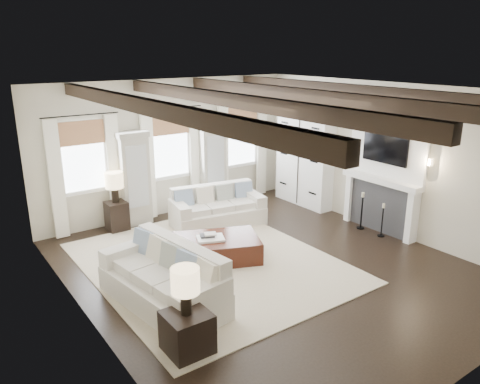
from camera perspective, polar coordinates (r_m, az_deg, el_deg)
ground at (r=8.74m, az=3.40°, el=-9.10°), size 7.50×7.50×0.00m
room_shell at (r=9.22m, az=3.74°, el=4.76°), size 6.54×7.54×3.22m
area_rug at (r=8.89m, az=-3.73°, el=-8.57°), size 4.12×4.95×0.02m
sofa_back at (r=10.64m, az=-2.84°, el=-2.13°), size 2.19×1.28×0.88m
sofa_left at (r=7.52m, az=-8.99°, el=-10.60°), size 1.31×2.35×0.96m
ottoman at (r=8.94m, az=-3.10°, el=-6.93°), size 1.92×1.59×0.43m
tray at (r=8.81m, az=-3.63°, el=-5.66°), size 0.61×0.54×0.04m
book_lower at (r=8.84m, az=-4.02°, el=-5.30°), size 0.32×0.29×0.04m
book_upper at (r=8.81m, az=-3.65°, el=-5.13°), size 0.27×0.24×0.03m
side_table_front at (r=6.45m, az=-6.45°, el=-16.66°), size 0.57×0.57×0.57m
lamp_front at (r=6.08m, az=-6.68°, el=-10.98°), size 0.37×0.37×0.64m
side_table_back at (r=10.64m, az=-14.77°, el=-2.86°), size 0.43×0.43×0.65m
lamp_back at (r=10.40m, az=-15.10°, el=1.19°), size 0.39×0.39×0.67m
candlestick_near at (r=10.41m, az=16.93°, el=-3.61°), size 0.15×0.15×0.73m
candlestick_far at (r=10.71m, az=14.59°, el=-2.57°), size 0.17×0.17×0.84m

